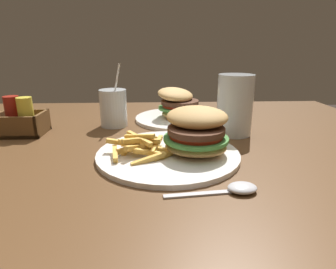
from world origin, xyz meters
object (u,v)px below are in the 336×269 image
object	(u,v)px
meal_plate_near	(182,141)
beer_glass	(235,107)
juice_glass	(113,109)
condiment_caddy	(21,121)
spoon	(237,189)
meal_plate_far	(179,109)

from	to	relation	value
meal_plate_near	beer_glass	world-z (taller)	beer_glass
meal_plate_near	juice_glass	bearing A→B (deg)	125.47
beer_glass	condiment_caddy	world-z (taller)	beer_glass
juice_glass	spoon	xyz separation A→B (m)	(0.25, -0.40, -0.04)
spoon	meal_plate_far	bearing A→B (deg)	90.78
meal_plate_near	beer_glass	size ratio (longest dim) A/B	1.93
beer_glass	meal_plate_far	xyz separation A→B (m)	(-0.13, 0.15, -0.04)
juice_glass	condiment_caddy	distance (m)	0.24
beer_glass	juice_glass	world-z (taller)	juice_glass
juice_glass	meal_plate_near	bearing A→B (deg)	-54.53
meal_plate_near	condiment_caddy	bearing A→B (deg)	156.72
beer_glass	meal_plate_far	distance (m)	0.21
beer_glass	meal_plate_far	bearing A→B (deg)	130.35
meal_plate_near	beer_glass	bearing A→B (deg)	45.28
meal_plate_near	juice_glass	xyz separation A→B (m)	(-0.17, 0.24, 0.02)
meal_plate_near	condiment_caddy	size ratio (longest dim) A/B	2.54
spoon	condiment_caddy	world-z (taller)	condiment_caddy
meal_plate_near	spoon	world-z (taller)	meal_plate_near
meal_plate_far	condiment_caddy	size ratio (longest dim) A/B	2.34
beer_glass	spoon	xyz separation A→B (m)	(-0.07, -0.31, -0.07)
juice_glass	meal_plate_far	world-z (taller)	juice_glass
condiment_caddy	spoon	bearing A→B (deg)	-34.52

